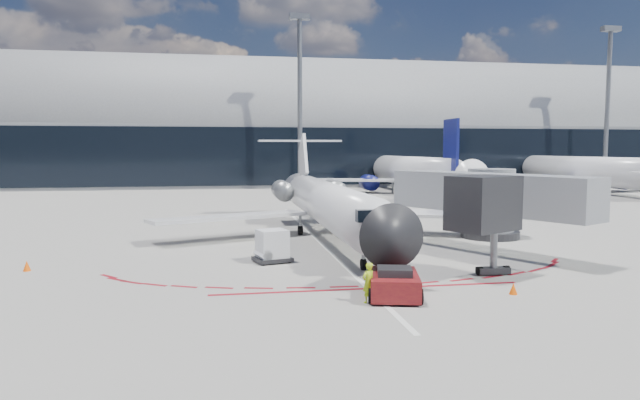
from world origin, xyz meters
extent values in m
plane|color=gray|center=(0.00, 0.00, 0.00)|extent=(260.00, 260.00, 0.00)
cube|color=silver|center=(0.00, 2.00, 0.01)|extent=(0.25, 40.00, 0.01)
cube|color=maroon|center=(0.00, -11.50, 0.01)|extent=(14.00, 0.25, 0.01)
cube|color=gray|center=(0.00, 65.00, 5.00)|extent=(150.00, 24.00, 10.00)
cylinder|color=gray|center=(0.00, 65.00, 10.00)|extent=(150.00, 24.00, 24.00)
cube|color=black|center=(0.00, 52.95, 5.00)|extent=(150.00, 0.20, 9.00)
cube|color=gray|center=(9.00, -4.50, 3.60)|extent=(8.22, 12.61, 2.30)
cube|color=black|center=(5.95, -10.24, 3.60)|extent=(3.86, 3.44, 2.60)
cylinder|color=slate|center=(6.75, -9.84, 1.20)|extent=(0.36, 0.36, 2.40)
cube|color=black|center=(6.75, -9.84, 0.22)|extent=(1.60, 0.60, 0.30)
cylinder|color=gray|center=(12.05, 1.24, 2.40)|extent=(3.20, 3.20, 4.80)
cylinder|color=black|center=(12.05, 1.24, 0.25)|extent=(4.00, 4.00, 0.50)
cylinder|color=slate|center=(5.00, 48.00, 12.50)|extent=(0.70, 0.70, 25.00)
cylinder|color=slate|center=(55.00, 48.00, 12.50)|extent=(0.70, 0.70, 25.00)
cylinder|color=silver|center=(0.73, 2.02, 2.48)|extent=(2.85, 23.19, 2.85)
cone|color=black|center=(0.73, -11.05, 2.48)|extent=(2.85, 2.95, 2.85)
cone|color=silver|center=(0.73, 15.51, 2.48)|extent=(2.85, 3.79, 2.85)
cube|color=black|center=(0.73, -9.37, 3.06)|extent=(1.79, 1.48, 0.58)
cube|color=silver|center=(-5.80, 3.60, 1.53)|extent=(11.29, 6.69, 0.33)
cube|color=silver|center=(7.27, 3.60, 1.53)|extent=(11.29, 6.69, 0.33)
cube|color=silver|center=(0.73, 14.46, 5.01)|extent=(0.26, 4.95, 5.03)
cube|color=silver|center=(0.73, 16.67, 6.90)|extent=(7.59, 1.69, 0.17)
cylinder|color=slate|center=(-1.43, 11.30, 2.74)|extent=(1.58, 3.58, 1.58)
cylinder|color=slate|center=(2.90, 11.30, 2.74)|extent=(1.58, 3.58, 1.58)
cylinder|color=black|center=(0.73, -7.68, 0.30)|extent=(0.23, 0.59, 0.59)
cylinder|color=black|center=(-0.85, 4.65, 0.34)|extent=(0.32, 0.67, 0.67)
cylinder|color=black|center=(2.32, 4.65, 0.34)|extent=(0.32, 0.67, 0.67)
cylinder|color=slate|center=(0.73, -7.68, 0.58)|extent=(0.19, 0.19, 1.16)
cube|color=#580C14|center=(0.70, -13.05, 0.55)|extent=(2.67, 3.55, 0.89)
cube|color=black|center=(0.63, -13.34, 1.14)|extent=(1.63, 1.48, 0.35)
cylinder|color=slate|center=(1.21, -10.93, 0.35)|extent=(0.70, 2.53, 0.10)
cylinder|color=black|center=(-0.47, -13.89, 0.32)|extent=(0.42, 0.68, 0.64)
cylinder|color=black|center=(1.36, -14.33, 0.32)|extent=(0.42, 0.68, 0.64)
cylinder|color=black|center=(0.04, -11.77, 0.32)|extent=(0.42, 0.68, 0.64)
cylinder|color=black|center=(1.87, -12.21, 0.32)|extent=(0.42, 0.68, 0.64)
imported|color=#B3DB17|center=(-0.58, -13.73, 0.82)|extent=(0.71, 0.62, 1.64)
cube|color=black|center=(-3.68, -4.82, 0.17)|extent=(2.26, 2.07, 0.21)
cube|color=white|center=(-3.68, -4.82, 1.02)|extent=(1.85, 1.78, 1.51)
cylinder|color=black|center=(-4.24, -5.62, 0.09)|extent=(0.14, 0.21, 0.19)
cylinder|color=black|center=(-2.78, -5.21, 0.09)|extent=(0.14, 0.21, 0.19)
cylinder|color=black|center=(-4.58, -4.44, 0.09)|extent=(0.14, 0.21, 0.19)
cylinder|color=black|center=(-3.12, -4.02, 0.09)|extent=(0.14, 0.21, 0.19)
cone|color=#FD5605|center=(-16.16, -5.03, 0.26)|extent=(0.38, 0.38, 0.53)
cone|color=#FD5605|center=(5.84, -13.50, 0.25)|extent=(0.35, 0.35, 0.49)
camera|label=1|loc=(-6.29, -35.57, 6.18)|focal=32.00mm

